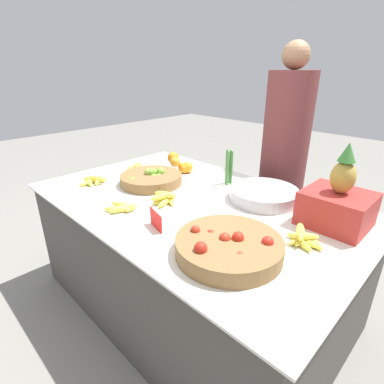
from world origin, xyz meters
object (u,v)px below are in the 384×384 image
object	(u,v)px
price_sign	(156,220)
lime_bowl	(151,179)
produce_crate	(337,204)
metal_bowl	(264,194)
tomato_basket	(228,246)
vendor_person	(283,165)

from	to	relation	value
price_sign	lime_bowl	bearing A→B (deg)	158.99
price_sign	produce_crate	xyz separation A→B (m)	(0.57, 0.62, 0.06)
price_sign	metal_bowl	bearing A→B (deg)	89.03
price_sign	produce_crate	size ratio (longest dim) A/B	0.30
metal_bowl	produce_crate	world-z (taller)	produce_crate
tomato_basket	vendor_person	world-z (taller)	vendor_person
lime_bowl	price_sign	distance (m)	0.59
tomato_basket	metal_bowl	size ratio (longest dim) A/B	1.12
metal_bowl	price_sign	xyz separation A→B (m)	(-0.18, -0.63, 0.01)
tomato_basket	metal_bowl	xyz separation A→B (m)	(-0.19, 0.55, -0.00)
price_sign	vendor_person	xyz separation A→B (m)	(-0.06, 1.26, -0.03)
lime_bowl	metal_bowl	world-z (taller)	lime_bowl
vendor_person	metal_bowl	bearing A→B (deg)	-69.69
tomato_basket	metal_bowl	world-z (taller)	tomato_basket
price_sign	produce_crate	distance (m)	0.84
tomato_basket	vendor_person	xyz separation A→B (m)	(-0.43, 1.19, -0.03)
lime_bowl	tomato_basket	world-z (taller)	tomato_basket
tomato_basket	produce_crate	distance (m)	0.59
lime_bowl	tomato_basket	size ratio (longest dim) A/B	0.92
lime_bowl	vendor_person	xyz separation A→B (m)	(0.42, 0.92, -0.02)
metal_bowl	produce_crate	size ratio (longest dim) A/B	0.96
tomato_basket	vendor_person	size ratio (longest dim) A/B	0.27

